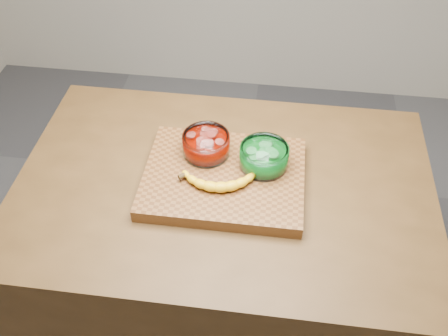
# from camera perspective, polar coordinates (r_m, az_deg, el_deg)

# --- Properties ---
(ground) EXTENTS (3.50, 3.50, 0.00)m
(ground) POSITION_cam_1_polar(r_m,az_deg,el_deg) (2.18, 0.00, -18.10)
(ground) COLOR #4F4F53
(ground) RESTS_ON ground
(counter) EXTENTS (1.20, 0.80, 0.90)m
(counter) POSITION_cam_1_polar(r_m,az_deg,el_deg) (1.79, 0.00, -11.60)
(counter) COLOR #4A3016
(counter) RESTS_ON ground
(cutting_board) EXTENTS (0.45, 0.35, 0.04)m
(cutting_board) POSITION_cam_1_polar(r_m,az_deg,el_deg) (1.42, 0.00, -1.14)
(cutting_board) COLOR brown
(cutting_board) RESTS_ON counter
(bowl_red) EXTENTS (0.14, 0.14, 0.06)m
(bowl_red) POSITION_cam_1_polar(r_m,az_deg,el_deg) (1.44, -2.05, 2.70)
(bowl_red) COLOR white
(bowl_red) RESTS_ON cutting_board
(bowl_green) EXTENTS (0.14, 0.14, 0.06)m
(bowl_green) POSITION_cam_1_polar(r_m,az_deg,el_deg) (1.41, 4.59, 1.29)
(bowl_green) COLOR white
(bowl_green) RESTS_ON cutting_board
(banana) EXTENTS (0.24, 0.12, 0.03)m
(banana) POSITION_cam_1_polar(r_m,az_deg,el_deg) (1.37, -0.51, -1.15)
(banana) COLOR yellow
(banana) RESTS_ON cutting_board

